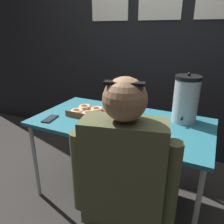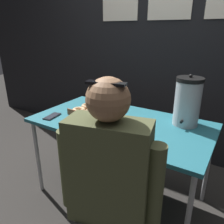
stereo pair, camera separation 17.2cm
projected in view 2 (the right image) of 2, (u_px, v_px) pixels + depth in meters
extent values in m
plane|color=#2D2B28|center=(119.00, 194.00, 1.96)|extent=(12.00, 12.00, 0.00)
cube|color=black|center=(169.00, 34.00, 2.26)|extent=(6.00, 0.10, 2.69)
cube|color=#236675|center=(120.00, 123.00, 1.71)|extent=(1.38, 0.74, 0.03)
cylinder|color=#ADADB2|center=(38.00, 157.00, 1.90)|extent=(0.03, 0.03, 0.69)
cylinder|color=#ADADB2|center=(187.00, 221.00, 1.27)|extent=(0.03, 0.03, 0.69)
cylinder|color=#ADADB2|center=(84.00, 130.00, 2.41)|extent=(0.03, 0.03, 0.69)
cylinder|color=#ADADB2|center=(208.00, 166.00, 1.78)|extent=(0.03, 0.03, 0.69)
cube|color=brown|center=(94.00, 113.00, 1.84)|extent=(0.38, 0.27, 0.02)
cube|color=brown|center=(85.00, 115.00, 1.74)|extent=(0.38, 0.02, 0.04)
torus|color=#E0B27F|center=(79.00, 110.00, 1.85)|extent=(0.12, 0.12, 0.03)
torus|color=#E2B481|center=(90.00, 113.00, 1.79)|extent=(0.13, 0.13, 0.03)
torus|color=#E3B582|center=(102.00, 116.00, 1.73)|extent=(0.15, 0.15, 0.03)
torus|color=tan|center=(88.00, 106.00, 1.94)|extent=(0.14, 0.14, 0.03)
torus|color=#DAAC79|center=(99.00, 109.00, 1.88)|extent=(0.14, 0.14, 0.03)
cylinder|color=#B7B7BC|center=(187.00, 104.00, 1.59)|extent=(0.19, 0.19, 0.33)
cylinder|color=black|center=(190.00, 79.00, 1.53)|extent=(0.19, 0.19, 0.03)
sphere|color=black|center=(191.00, 76.00, 1.52)|extent=(0.03, 0.03, 0.03)
cylinder|color=black|center=(182.00, 121.00, 1.55)|extent=(0.02, 0.05, 0.02)
cube|color=black|center=(52.00, 116.00, 1.79)|extent=(0.09, 0.17, 0.01)
cube|color=#2D333D|center=(52.00, 116.00, 1.79)|extent=(0.08, 0.14, 0.00)
cube|color=#4C5133|center=(109.00, 173.00, 1.10)|extent=(0.44, 0.27, 0.57)
sphere|color=#8E6647|center=(108.00, 100.00, 0.96)|extent=(0.20, 0.20, 0.20)
cube|color=black|center=(106.00, 83.00, 0.91)|extent=(0.18, 0.08, 0.01)
cylinder|color=#4C5133|center=(154.00, 187.00, 1.04)|extent=(0.09, 0.09, 0.46)
cylinder|color=#4C5133|center=(68.00, 169.00, 1.18)|extent=(0.09, 0.09, 0.46)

